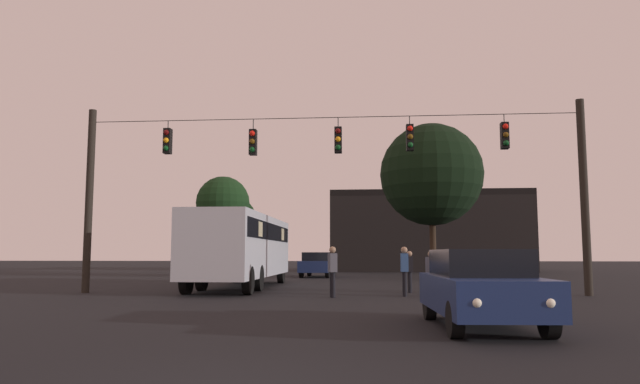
{
  "coord_description": "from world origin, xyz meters",
  "views": [
    {
      "loc": [
        1.48,
        -6.09,
        1.44
      ],
      "look_at": [
        -0.72,
        19.83,
        4.21
      ],
      "focal_mm": 32.54,
      "sensor_mm": 36.0,
      "label": 1
    }
  ],
  "objects_px": {
    "pedestrian_crossing_left": "(431,271)",
    "pedestrian_far_side": "(404,268)",
    "car_far_left": "(318,264)",
    "tree_right_far": "(223,204)",
    "tree_left_silhouette": "(234,219)",
    "pedestrian_near_bus": "(333,269)",
    "pedestrian_trailing": "(459,270)",
    "pedestrian_crossing_center": "(444,269)",
    "city_bus": "(242,244)",
    "car_near_right": "(480,287)",
    "tree_behind_building": "(431,175)",
    "pedestrian_crossing_right": "(410,269)"
  },
  "relations": [
    {
      "from": "car_far_left",
      "to": "tree_behind_building",
      "type": "height_order",
      "value": "tree_behind_building"
    },
    {
      "from": "pedestrian_crossing_center",
      "to": "pedestrian_far_side",
      "type": "relative_size",
      "value": 0.93
    },
    {
      "from": "city_bus",
      "to": "pedestrian_crossing_left",
      "type": "height_order",
      "value": "city_bus"
    },
    {
      "from": "car_far_left",
      "to": "pedestrian_crossing_right",
      "type": "xyz_separation_m",
      "value": [
        4.68,
        -14.3,
        0.06
      ]
    },
    {
      "from": "pedestrian_crossing_center",
      "to": "pedestrian_near_bus",
      "type": "height_order",
      "value": "pedestrian_near_bus"
    },
    {
      "from": "pedestrian_near_bus",
      "to": "tree_behind_building",
      "type": "distance_m",
      "value": 16.53
    },
    {
      "from": "car_far_left",
      "to": "tree_left_silhouette",
      "type": "height_order",
      "value": "tree_left_silhouette"
    },
    {
      "from": "tree_left_silhouette",
      "to": "tree_right_far",
      "type": "bearing_deg",
      "value": -84.1
    },
    {
      "from": "city_bus",
      "to": "tree_left_silhouette",
      "type": "bearing_deg",
      "value": 104.21
    },
    {
      "from": "pedestrian_trailing",
      "to": "pedestrian_far_side",
      "type": "height_order",
      "value": "pedestrian_far_side"
    },
    {
      "from": "car_far_left",
      "to": "pedestrian_far_side",
      "type": "xyz_separation_m",
      "value": [
        4.38,
        -16.15,
        0.15
      ]
    },
    {
      "from": "pedestrian_near_bus",
      "to": "pedestrian_trailing",
      "type": "xyz_separation_m",
      "value": [
        4.24,
        0.65,
        -0.07
      ]
    },
    {
      "from": "car_far_left",
      "to": "tree_left_silhouette",
      "type": "xyz_separation_m",
      "value": [
        -8.25,
        12.14,
        3.58
      ]
    },
    {
      "from": "pedestrian_crossing_right",
      "to": "pedestrian_trailing",
      "type": "distance_m",
      "value": 2.44
    },
    {
      "from": "tree_right_far",
      "to": "pedestrian_crossing_left",
      "type": "bearing_deg",
      "value": -59.48
    },
    {
      "from": "car_near_right",
      "to": "pedestrian_trailing",
      "type": "xyz_separation_m",
      "value": [
        0.86,
        8.29,
        0.08
      ]
    },
    {
      "from": "pedestrian_crossing_left",
      "to": "pedestrian_far_side",
      "type": "distance_m",
      "value": 0.93
    },
    {
      "from": "car_near_right",
      "to": "pedestrian_crossing_left",
      "type": "relative_size",
      "value": 2.88
    },
    {
      "from": "pedestrian_far_side",
      "to": "tree_left_silhouette",
      "type": "relative_size",
      "value": 0.27
    },
    {
      "from": "car_near_right",
      "to": "tree_right_far",
      "type": "height_order",
      "value": "tree_right_far"
    },
    {
      "from": "tree_behind_building",
      "to": "pedestrian_crossing_center",
      "type": "bearing_deg",
      "value": -94.15
    },
    {
      "from": "city_bus",
      "to": "pedestrian_near_bus",
      "type": "distance_m",
      "value": 6.66
    },
    {
      "from": "pedestrian_crossing_center",
      "to": "pedestrian_trailing",
      "type": "height_order",
      "value": "pedestrian_trailing"
    },
    {
      "from": "pedestrian_crossing_center",
      "to": "tree_left_silhouette",
      "type": "xyz_separation_m",
      "value": [
        -14.3,
        25.65,
        3.51
      ]
    },
    {
      "from": "pedestrian_crossing_center",
      "to": "pedestrian_far_side",
      "type": "xyz_separation_m",
      "value": [
        -1.67,
        -2.64,
        0.08
      ]
    },
    {
      "from": "pedestrian_trailing",
      "to": "tree_right_far",
      "type": "relative_size",
      "value": 0.22
    },
    {
      "from": "car_far_left",
      "to": "tree_left_silhouette",
      "type": "bearing_deg",
      "value": 124.2
    },
    {
      "from": "pedestrian_crossing_center",
      "to": "pedestrian_crossing_right",
      "type": "bearing_deg",
      "value": -149.93
    },
    {
      "from": "pedestrian_trailing",
      "to": "tree_behind_building",
      "type": "relative_size",
      "value": 0.17
    },
    {
      "from": "city_bus",
      "to": "pedestrian_crossing_right",
      "type": "height_order",
      "value": "city_bus"
    },
    {
      "from": "car_far_left",
      "to": "city_bus",
      "type": "bearing_deg",
      "value": -100.61
    },
    {
      "from": "city_bus",
      "to": "pedestrian_crossing_center",
      "type": "distance_m",
      "value": 8.5
    },
    {
      "from": "car_far_left",
      "to": "pedestrian_crossing_left",
      "type": "relative_size",
      "value": 2.89
    },
    {
      "from": "pedestrian_trailing",
      "to": "pedestrian_crossing_center",
      "type": "bearing_deg",
      "value": 93.4
    },
    {
      "from": "pedestrian_crossing_left",
      "to": "pedestrian_far_side",
      "type": "xyz_separation_m",
      "value": [
        -0.91,
        -0.17,
        0.09
      ]
    },
    {
      "from": "pedestrian_crossing_center",
      "to": "pedestrian_near_bus",
      "type": "xyz_separation_m",
      "value": [
        -4.08,
        -3.35,
        0.08
      ]
    },
    {
      "from": "pedestrian_crossing_center",
      "to": "tree_right_far",
      "type": "bearing_deg",
      "value": 125.15
    },
    {
      "from": "car_far_left",
      "to": "pedestrian_trailing",
      "type": "distance_m",
      "value": 17.36
    },
    {
      "from": "pedestrian_trailing",
      "to": "pedestrian_crossing_right",
      "type": "bearing_deg",
      "value": 128.71
    },
    {
      "from": "pedestrian_crossing_right",
      "to": "tree_left_silhouette",
      "type": "bearing_deg",
      "value": 116.07
    },
    {
      "from": "pedestrian_crossing_center",
      "to": "pedestrian_trailing",
      "type": "distance_m",
      "value": 2.7
    },
    {
      "from": "city_bus",
      "to": "pedestrian_trailing",
      "type": "relative_size",
      "value": 7.05
    },
    {
      "from": "tree_right_far",
      "to": "pedestrian_near_bus",
      "type": "bearing_deg",
      "value": -67.16
    },
    {
      "from": "pedestrian_crossing_left",
      "to": "tree_left_silhouette",
      "type": "distance_m",
      "value": 31.4
    },
    {
      "from": "car_far_left",
      "to": "tree_left_silhouette",
      "type": "relative_size",
      "value": 0.71
    },
    {
      "from": "pedestrian_near_bus",
      "to": "tree_left_silhouette",
      "type": "distance_m",
      "value": 30.93
    },
    {
      "from": "car_far_left",
      "to": "pedestrian_crossing_center",
      "type": "bearing_deg",
      "value": -65.86
    },
    {
      "from": "car_near_right",
      "to": "pedestrian_trailing",
      "type": "distance_m",
      "value": 8.33
    },
    {
      "from": "car_near_right",
      "to": "tree_left_silhouette",
      "type": "height_order",
      "value": "tree_left_silhouette"
    },
    {
      "from": "car_near_right",
      "to": "pedestrian_far_side",
      "type": "relative_size",
      "value": 2.63
    }
  ]
}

